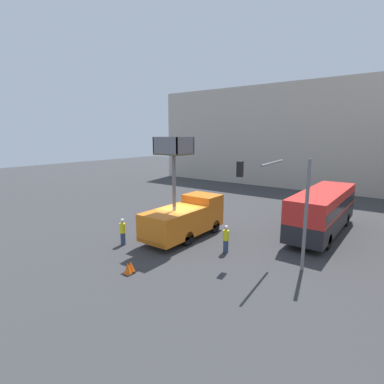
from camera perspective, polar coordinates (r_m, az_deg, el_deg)
name	(u,v)px	position (r m, az deg, el deg)	size (l,w,h in m)	color
ground_plane	(179,238)	(21.67, -2.54, -8.73)	(120.00, 120.00, 0.00)	#38383A
building_backdrop_far	(307,136)	(46.87, 21.01, 9.88)	(44.00, 10.00, 14.05)	#BCB2A3
utility_truck	(185,216)	(21.38, -1.35, -4.63)	(2.58, 6.67, 7.13)	orange
city_bus	(323,209)	(24.15, 23.66, -2.90)	(2.62, 10.07, 3.25)	#232328
traffic_light_pole	(281,193)	(16.93, 16.52, -0.24)	(4.03, 3.77, 6.06)	slate
road_worker_near_truck	(123,232)	(20.63, -13.06, -7.38)	(0.38, 0.38, 1.82)	navy
road_worker_directing	(226,239)	(18.94, 6.47, -8.91)	(0.38, 0.38, 1.77)	navy
traffic_cone_near_truck	(131,267)	(16.89, -11.57, -13.79)	(0.53, 0.53, 0.61)	black
traffic_cone_mid_road	(128,269)	(16.69, -12.12, -14.10)	(0.55, 0.55, 0.62)	black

